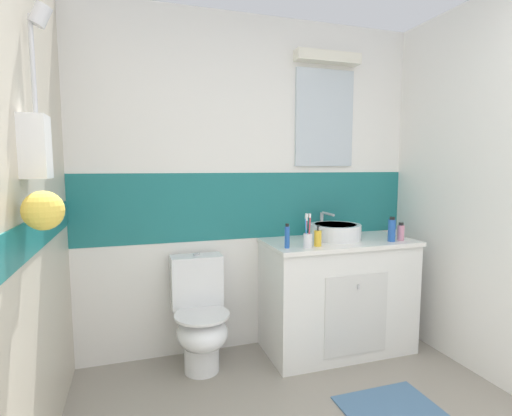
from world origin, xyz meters
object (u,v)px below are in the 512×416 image
at_px(soap_dispenser, 318,238).
at_px(lotion_bottle_short, 401,232).
at_px(shampoo_bottle_tall, 392,230).
at_px(toothpaste_tube_upright, 287,236).
at_px(sink_basin, 335,231).
at_px(toothbrush_cup, 308,238).
at_px(toilet, 200,318).

relative_size(soap_dispenser, lotion_bottle_short, 1.12).
bearing_deg(shampoo_bottle_tall, toothpaste_tube_upright, 178.54).
height_order(sink_basin, toothbrush_cup, toothbrush_cup).
distance_m(toothbrush_cup, soap_dispenser, 0.09).
xyz_separation_m(soap_dispenser, toothpaste_tube_upright, (-0.23, 0.01, 0.02)).
bearing_deg(lotion_bottle_short, soap_dispenser, -179.92).
distance_m(toilet, toothpaste_tube_upright, 0.82).
distance_m(toothbrush_cup, toothpaste_tube_upright, 0.14).
distance_m(sink_basin, shampoo_bottle_tall, 0.41).
xyz_separation_m(soap_dispenser, lotion_bottle_short, (0.69, 0.00, 0.01)).
xyz_separation_m(sink_basin, toothpaste_tube_upright, (-0.47, -0.19, 0.02)).
bearing_deg(shampoo_bottle_tall, soap_dispenser, 178.64).
height_order(toilet, toothbrush_cup, toothbrush_cup).
bearing_deg(sink_basin, toothbrush_cup, -147.40).
distance_m(soap_dispenser, lotion_bottle_short, 0.69).
bearing_deg(toothpaste_tube_upright, toilet, 162.90).
distance_m(toilet, soap_dispenser, 0.98).
distance_m(sink_basin, soap_dispenser, 0.31).
bearing_deg(toilet, shampoo_bottle_tall, -8.02).
xyz_separation_m(toothpaste_tube_upright, shampoo_bottle_tall, (0.82, -0.02, 0.01)).
xyz_separation_m(sink_basin, shampoo_bottle_tall, (0.35, -0.21, 0.02)).
height_order(toothbrush_cup, lotion_bottle_short, toothbrush_cup).
height_order(toothpaste_tube_upright, lotion_bottle_short, toothpaste_tube_upright).
distance_m(sink_basin, toothpaste_tube_upright, 0.50).
bearing_deg(sink_basin, lotion_bottle_short, -23.51).
relative_size(toilet, toothpaste_tube_upright, 4.72).
relative_size(toilet, lotion_bottle_short, 5.91).
bearing_deg(toothpaste_tube_upright, shampoo_bottle_tall, -1.46).
relative_size(soap_dispenser, toothpaste_tube_upright, 0.90).
relative_size(toilet, toothbrush_cup, 3.38).
bearing_deg(toothpaste_tube_upright, toothbrush_cup, -9.37).
bearing_deg(shampoo_bottle_tall, toothbrush_cup, -179.80).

